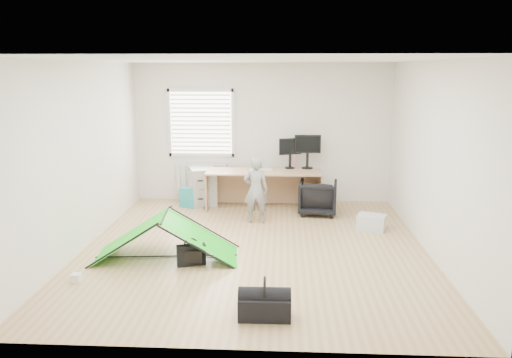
{
  "coord_description": "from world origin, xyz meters",
  "views": [
    {
      "loc": [
        0.39,
        -6.96,
        2.58
      ],
      "look_at": [
        0.0,
        0.4,
        0.95
      ],
      "focal_mm": 35.0,
      "sensor_mm": 36.0,
      "label": 1
    }
  ],
  "objects_px": {
    "laptop_bag": "(191,255)",
    "person": "(256,190)",
    "thermos": "(294,162)",
    "filing_cabinet": "(202,186)",
    "monitor_right": "(307,156)",
    "desk": "(264,190)",
    "office_chair": "(318,197)",
    "kite": "(166,236)",
    "monitor_left": "(290,157)",
    "duffel_bag": "(265,307)",
    "storage_crate": "(371,222)"
  },
  "relations": [
    {
      "from": "filing_cabinet",
      "to": "office_chair",
      "type": "xyz_separation_m",
      "value": [
        2.19,
        -0.57,
        -0.05
      ]
    },
    {
      "from": "monitor_right",
      "to": "laptop_bag",
      "type": "bearing_deg",
      "value": -119.92
    },
    {
      "from": "thermos",
      "to": "monitor_right",
      "type": "bearing_deg",
      "value": -4.61
    },
    {
      "from": "storage_crate",
      "to": "laptop_bag",
      "type": "xyz_separation_m",
      "value": [
        -2.68,
        -1.67,
        0.02
      ]
    },
    {
      "from": "filing_cabinet",
      "to": "office_chair",
      "type": "bearing_deg",
      "value": -32.73
    },
    {
      "from": "laptop_bag",
      "to": "storage_crate",
      "type": "bearing_deg",
      "value": 13.62
    },
    {
      "from": "monitor_left",
      "to": "office_chair",
      "type": "height_order",
      "value": "monitor_left"
    },
    {
      "from": "filing_cabinet",
      "to": "monitor_left",
      "type": "xyz_separation_m",
      "value": [
        1.69,
        -0.0,
        0.58
      ]
    },
    {
      "from": "filing_cabinet",
      "to": "person",
      "type": "xyz_separation_m",
      "value": [
        1.1,
        -1.15,
        0.21
      ]
    },
    {
      "from": "monitor_left",
      "to": "thermos",
      "type": "relative_size",
      "value": 1.84
    },
    {
      "from": "office_chair",
      "to": "kite",
      "type": "distance_m",
      "value": 3.2
    },
    {
      "from": "monitor_right",
      "to": "thermos",
      "type": "height_order",
      "value": "monitor_right"
    },
    {
      "from": "monitor_left",
      "to": "laptop_bag",
      "type": "xyz_separation_m",
      "value": [
        -1.35,
        -3.1,
        -0.8
      ]
    },
    {
      "from": "desk",
      "to": "kite",
      "type": "bearing_deg",
      "value": -117.42
    },
    {
      "from": "office_chair",
      "to": "thermos",
      "type": "bearing_deg",
      "value": -48.55
    },
    {
      "from": "person",
      "to": "desk",
      "type": "bearing_deg",
      "value": -97.26
    },
    {
      "from": "filing_cabinet",
      "to": "thermos",
      "type": "height_order",
      "value": "thermos"
    },
    {
      "from": "person",
      "to": "laptop_bag",
      "type": "distance_m",
      "value": 2.14
    },
    {
      "from": "filing_cabinet",
      "to": "person",
      "type": "distance_m",
      "value": 1.61
    },
    {
      "from": "monitor_right",
      "to": "office_chair",
      "type": "xyz_separation_m",
      "value": [
        0.18,
        -0.59,
        -0.65
      ]
    },
    {
      "from": "person",
      "to": "thermos",
      "type": "bearing_deg",
      "value": -120.42
    },
    {
      "from": "desk",
      "to": "monitor_left",
      "type": "height_order",
      "value": "monitor_left"
    },
    {
      "from": "desk",
      "to": "person",
      "type": "height_order",
      "value": "person"
    },
    {
      "from": "person",
      "to": "storage_crate",
      "type": "xyz_separation_m",
      "value": [
        1.91,
        -0.28,
        -0.45
      ]
    },
    {
      "from": "storage_crate",
      "to": "thermos",
      "type": "bearing_deg",
      "value": 130.29
    },
    {
      "from": "office_chair",
      "to": "duffel_bag",
      "type": "bearing_deg",
      "value": 84.88
    },
    {
      "from": "person",
      "to": "storage_crate",
      "type": "height_order",
      "value": "person"
    },
    {
      "from": "monitor_right",
      "to": "laptop_bag",
      "type": "relative_size",
      "value": 1.29
    },
    {
      "from": "desk",
      "to": "monitor_right",
      "type": "height_order",
      "value": "monitor_right"
    },
    {
      "from": "desk",
      "to": "storage_crate",
      "type": "bearing_deg",
      "value": -33.79
    },
    {
      "from": "office_chair",
      "to": "storage_crate",
      "type": "bearing_deg",
      "value": 140.36
    },
    {
      "from": "thermos",
      "to": "person",
      "type": "distance_m",
      "value": 1.39
    },
    {
      "from": "storage_crate",
      "to": "filing_cabinet",
      "type": "bearing_deg",
      "value": 154.6
    },
    {
      "from": "monitor_left",
      "to": "duffel_bag",
      "type": "relative_size",
      "value": 0.81
    },
    {
      "from": "storage_crate",
      "to": "monitor_right",
      "type": "bearing_deg",
      "value": 124.6
    },
    {
      "from": "person",
      "to": "kite",
      "type": "height_order",
      "value": "person"
    },
    {
      "from": "office_chair",
      "to": "filing_cabinet",
      "type": "bearing_deg",
      "value": -7.95
    },
    {
      "from": "storage_crate",
      "to": "laptop_bag",
      "type": "relative_size",
      "value": 1.16
    },
    {
      "from": "desk",
      "to": "filing_cabinet",
      "type": "height_order",
      "value": "desk"
    },
    {
      "from": "filing_cabinet",
      "to": "monitor_left",
      "type": "height_order",
      "value": "monitor_left"
    },
    {
      "from": "office_chair",
      "to": "person",
      "type": "relative_size",
      "value": 0.59
    },
    {
      "from": "filing_cabinet",
      "to": "duffel_bag",
      "type": "bearing_deg",
      "value": -91.17
    },
    {
      "from": "monitor_right",
      "to": "person",
      "type": "xyz_separation_m",
      "value": [
        -0.92,
        -1.17,
        -0.39
      ]
    },
    {
      "from": "office_chair",
      "to": "kite",
      "type": "relative_size",
      "value": 0.34
    },
    {
      "from": "thermos",
      "to": "person",
      "type": "height_order",
      "value": "person"
    },
    {
      "from": "monitor_right",
      "to": "office_chair",
      "type": "relative_size",
      "value": 0.73
    },
    {
      "from": "thermos",
      "to": "kite",
      "type": "relative_size",
      "value": 0.12
    },
    {
      "from": "person",
      "to": "filing_cabinet",
      "type": "bearing_deg",
      "value": -47.13
    },
    {
      "from": "thermos",
      "to": "office_chair",
      "type": "relative_size",
      "value": 0.36
    },
    {
      "from": "laptop_bag",
      "to": "person",
      "type": "bearing_deg",
      "value": 50.27
    }
  ]
}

